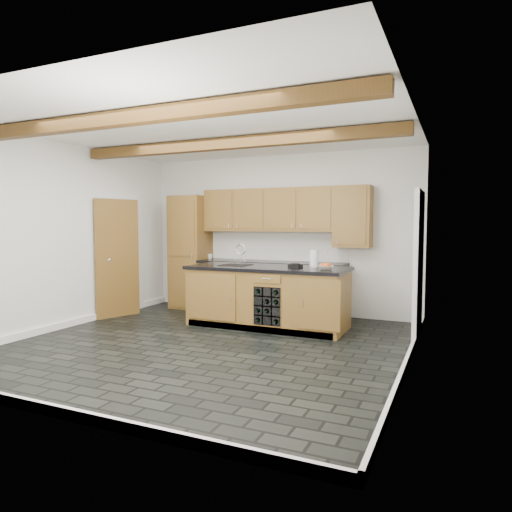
# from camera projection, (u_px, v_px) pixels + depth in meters

# --- Properties ---
(ground) EXTENTS (5.00, 5.00, 0.00)m
(ground) POSITION_uv_depth(u_px,v_px,m) (209.00, 344.00, 5.99)
(ground) COLOR black
(ground) RESTS_ON ground
(room_shell) EXTENTS (5.01, 5.00, 5.00)m
(room_shell) POSITION_uv_depth(u_px,v_px,m) (221.00, 228.00, 6.40)
(room_shell) COLOR white
(room_shell) RESTS_ON ground
(back_cabinetry) EXTENTS (3.65, 0.62, 2.20)m
(back_cabinetry) POSITION_uv_depth(u_px,v_px,m) (253.00, 258.00, 8.11)
(back_cabinetry) COLOR olive
(back_cabinetry) RESTS_ON ground
(island) EXTENTS (2.48, 0.96, 0.93)m
(island) POSITION_uv_depth(u_px,v_px,m) (268.00, 297.00, 7.01)
(island) COLOR olive
(island) RESTS_ON ground
(faucet) EXTENTS (0.45, 0.40, 0.34)m
(faucet) POSITION_uv_depth(u_px,v_px,m) (237.00, 263.00, 7.24)
(faucet) COLOR black
(faucet) RESTS_ON island
(kitchen_scale) EXTENTS (0.23, 0.18, 0.06)m
(kitchen_scale) POSITION_uv_depth(u_px,v_px,m) (295.00, 266.00, 6.81)
(kitchen_scale) COLOR black
(kitchen_scale) RESTS_ON island
(fruit_bowl) EXTENTS (0.28, 0.28, 0.06)m
(fruit_bowl) POSITION_uv_depth(u_px,v_px,m) (326.00, 267.00, 6.55)
(fruit_bowl) COLOR beige
(fruit_bowl) RESTS_ON island
(fruit_cluster) EXTENTS (0.16, 0.17, 0.07)m
(fruit_cluster) POSITION_uv_depth(u_px,v_px,m) (326.00, 265.00, 6.55)
(fruit_cluster) COLOR #AB3616
(fruit_cluster) RESTS_ON fruit_bowl
(paper_towel) EXTENTS (0.13, 0.13, 0.26)m
(paper_towel) POSITION_uv_depth(u_px,v_px,m) (314.00, 259.00, 6.88)
(paper_towel) COLOR white
(paper_towel) RESTS_ON island
(mug) EXTENTS (0.12, 0.12, 0.09)m
(mug) POSITION_uv_depth(u_px,v_px,m) (210.00, 256.00, 8.57)
(mug) COLOR white
(mug) RESTS_ON back_cabinetry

